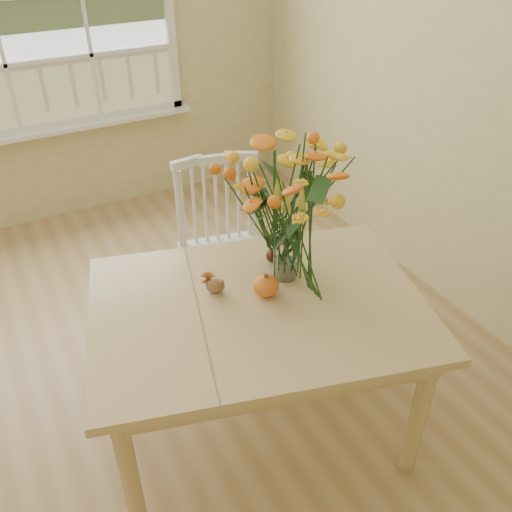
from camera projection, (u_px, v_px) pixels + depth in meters
floor at (137, 437)px, 2.50m from camera, size 4.00×4.50×0.01m
dining_table at (258, 321)px, 2.23m from camera, size 1.54×1.27×0.71m
windsor_chair at (222, 240)px, 2.89m from camera, size 0.52×0.51×0.96m
flower_vase at (288, 204)px, 2.13m from camera, size 0.49×0.49×0.58m
pumpkin at (266, 286)px, 2.20m from camera, size 0.11×0.11×0.09m
turkey_figurine at (215, 286)px, 2.21m from camera, size 0.10×0.09×0.10m
dark_gourd at (274, 256)px, 2.39m from camera, size 0.13×0.09×0.07m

